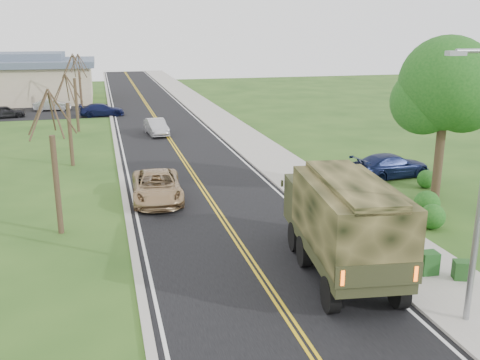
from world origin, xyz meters
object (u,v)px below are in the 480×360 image
object	(u,v)px
sedan_silver	(156,127)
utility_box_near	(429,263)
suv_champagne	(157,187)
utility_box_far	(462,270)
pickup_navy	(391,166)
military_truck	(343,219)

from	to	relation	value
sedan_silver	utility_box_near	distance (m)	29.10
suv_champagne	sedan_silver	xyz separation A→B (m)	(1.77, 17.37, -0.07)
utility_box_near	utility_box_far	distance (m)	1.08
sedan_silver	pickup_navy	xyz separation A→B (m)	(11.85, -16.40, 0.04)
military_truck	utility_box_far	xyz separation A→B (m)	(3.77, -1.55, -1.66)
utility_box_near	military_truck	bearing A→B (deg)	166.27
pickup_navy	utility_box_far	world-z (taller)	pickup_navy
military_truck	pickup_navy	size ratio (longest dim) A/B	1.58
suv_champagne	utility_box_near	xyz separation A→B (m)	(8.24, -11.00, -0.22)
utility_box_far	suv_champagne	bearing A→B (deg)	147.66
military_truck	utility_box_far	distance (m)	4.40
military_truck	suv_champagne	bearing A→B (deg)	124.99
pickup_navy	utility_box_far	bearing A→B (deg)	151.71
sedan_silver	pickup_navy	distance (m)	20.23
pickup_navy	suv_champagne	bearing A→B (deg)	85.48
suv_champagne	utility_box_near	world-z (taller)	suv_champagne
sedan_silver	military_truck	bearing A→B (deg)	-88.66
pickup_navy	utility_box_near	size ratio (longest dim) A/B	5.96
military_truck	pickup_navy	xyz separation A→B (m)	(8.29, 11.08, -1.39)
military_truck	utility_box_near	distance (m)	3.44
utility_box_far	military_truck	bearing A→B (deg)	177.34
pickup_navy	utility_box_far	distance (m)	13.42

